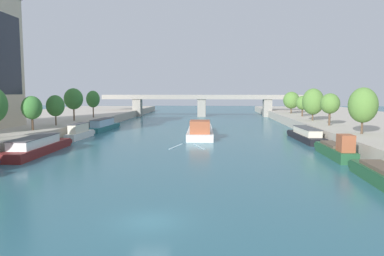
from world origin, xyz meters
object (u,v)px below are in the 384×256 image
(barge_midriver, at_px, (200,130))
(moored_boat_left_far, at_px, (104,125))
(tree_left_far, at_px, (55,106))
(moored_boat_right_gap_after, at_px, (306,135))
(tree_left_by_lamp, at_px, (93,99))
(moored_boat_left_downstream, at_px, (37,146))
(tree_right_far, at_px, (291,100))
(tree_right_nearest, at_px, (330,104))
(bridge_far, at_px, (202,102))
(tree_right_third, at_px, (313,102))
(tree_left_nearest, at_px, (32,108))
(tree_right_second, at_px, (363,105))
(moored_boat_left_near, at_px, (80,132))
(moored_boat_right_near, at_px, (336,150))
(tree_left_past_mid, at_px, (73,99))
(tree_right_past_mid, at_px, (303,103))

(barge_midriver, distance_m, moored_boat_left_far, 23.37)
(barge_midriver, relative_size, tree_left_far, 4.09)
(moored_boat_right_gap_after, bearing_deg, tree_left_by_lamp, 152.34)
(moored_boat_left_downstream, distance_m, tree_right_far, 76.51)
(moored_boat_left_far, relative_size, tree_right_nearest, 2.60)
(tree_right_nearest, height_order, bridge_far, tree_right_nearest)
(tree_right_nearest, relative_size, tree_right_third, 0.86)
(tree_right_third, bearing_deg, tree_left_far, -164.15)
(tree_left_nearest, xyz_separation_m, tree_left_far, (0.03, 8.84, -0.00))
(tree_left_nearest, bearing_deg, tree_left_far, 89.82)
(moored_boat_right_gap_after, relative_size, tree_right_far, 2.49)
(tree_right_third, bearing_deg, moored_boat_left_downstream, -144.12)
(tree_right_second, bearing_deg, moored_boat_left_near, 169.87)
(barge_midriver, relative_size, moored_boat_right_gap_after, 1.48)
(barge_midriver, height_order, tree_left_by_lamp, tree_left_by_lamp)
(moored_boat_left_far, bearing_deg, barge_midriver, -20.92)
(moored_boat_right_gap_after, distance_m, tree_right_second, 11.67)
(moored_boat_right_gap_after, bearing_deg, moored_boat_right_near, -90.84)
(tree_left_past_mid, bearing_deg, tree_right_third, 3.76)
(tree_right_second, distance_m, tree_right_nearest, 13.76)
(tree_right_nearest, distance_m, tree_right_far, 38.37)
(moored_boat_right_gap_after, distance_m, bridge_far, 64.46)
(tree_right_third, distance_m, bridge_far, 50.86)
(moored_boat_left_downstream, distance_m, moored_boat_left_far, 30.56)
(tree_right_nearest, distance_m, tree_right_past_mid, 25.50)
(tree_right_past_mid, bearing_deg, tree_left_nearest, -144.86)
(barge_midriver, height_order, tree_right_past_mid, tree_right_past_mid)
(tree_right_nearest, relative_size, tree_right_past_mid, 1.14)
(moored_boat_right_gap_after, distance_m, tree_right_third, 19.14)
(barge_midriver, bearing_deg, moored_boat_right_gap_after, -18.20)
(moored_boat_left_far, height_order, tree_right_nearest, tree_right_nearest)
(tree_left_by_lamp, xyz_separation_m, tree_right_nearest, (51.88, -18.52, -0.40))
(moored_boat_left_near, height_order, tree_left_past_mid, tree_left_past_mid)
(tree_right_nearest, bearing_deg, moored_boat_right_near, -105.10)
(moored_boat_left_far, bearing_deg, moored_boat_left_near, -90.24)
(tree_left_far, bearing_deg, tree_right_far, 38.06)
(moored_boat_left_far, height_order, tree_left_nearest, tree_left_nearest)
(moored_boat_right_near, distance_m, bridge_far, 80.26)
(moored_boat_left_downstream, xyz_separation_m, tree_right_third, (46.26, 33.46, 5.37))
(tree_left_by_lamp, bearing_deg, moored_boat_left_downstream, -82.01)
(moored_boat_left_far, height_order, bridge_far, bridge_far)
(moored_boat_left_near, bearing_deg, moored_boat_left_downstream, -89.30)
(tree_left_past_mid, height_order, tree_right_past_mid, tree_left_past_mid)
(moored_boat_left_downstream, relative_size, tree_left_far, 2.90)
(moored_boat_left_near, relative_size, tree_left_by_lamp, 1.58)
(moored_boat_left_downstream, xyz_separation_m, moored_boat_left_near, (-0.20, 16.33, 0.15))
(tree_left_far, distance_m, tree_right_third, 53.96)
(tree_left_past_mid, bearing_deg, tree_left_by_lamp, 84.94)
(tree_right_third, bearing_deg, tree_right_second, -88.80)
(tree_right_third, bearing_deg, tree_left_by_lamp, 172.59)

